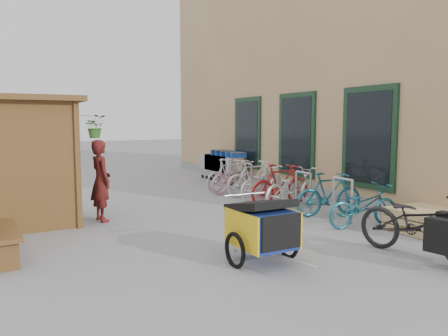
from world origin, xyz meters
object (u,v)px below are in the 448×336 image
bike_0 (363,206)px  bike_7 (229,175)px  bike_5 (253,178)px  kiosk (15,143)px  bike_4 (263,183)px  cargo_bike (423,224)px  bike_2 (292,187)px  bike_1 (329,194)px  bike_3 (281,185)px  pallet_stack (429,221)px  bike_6 (235,177)px  person_kiosk (101,181)px  child_trailer (262,226)px  shopping_carts (222,163)px

bike_0 → bike_7: bearing=7.7°
bike_5 → bike_7: (-0.14, 1.06, -0.03)m
kiosk → bike_4: kiosk is taller
cargo_bike → bike_5: bearing=73.7°
bike_4 → bike_2: bearing=167.2°
bike_1 → bike_4: 2.28m
bike_3 → bike_4: bearing=-5.1°
pallet_stack → bike_2: size_ratio=0.71×
bike_5 → bike_6: bearing=8.6°
cargo_bike → person_kiosk: (-3.46, 4.56, 0.30)m
cargo_bike → person_kiosk: bearing=117.9°
child_trailer → person_kiosk: 3.88m
kiosk → bike_3: (5.51, -0.52, -1.07)m
bike_2 → bike_4: bike_2 is taller
shopping_carts → bike_7: bearing=-112.4°
pallet_stack → cargo_bike: (-1.35, -0.90, 0.29)m
shopping_carts → person_kiosk: person_kiosk is taller
shopping_carts → cargo_bike: 8.73m
pallet_stack → bike_0: size_ratio=0.79×
bike_5 → bike_0: bearing=178.1°
pallet_stack → cargo_bike: bearing=-146.4°
cargo_bike → bike_0: 1.92m
bike_1 → bike_3: 1.43m
pallet_stack → bike_4: (-0.71, 4.20, 0.21)m
person_kiosk → shopping_carts: bearing=-57.8°
person_kiosk → bike_3: bearing=-102.3°
bike_2 → bike_7: (-0.17, 2.69, 0.01)m
shopping_carts → bike_3: 4.44m
bike_0 → person_kiosk: bearing=62.3°
cargo_bike → bike_3: size_ratio=1.23×
kiosk → bike_4: bearing=3.4°
bike_1 → bike_2: bearing=14.0°
bike_3 → bike_7: bearing=0.2°
bike_2 → bike_6: bearing=-6.0°
bike_3 → bike_6: (-0.04, 2.08, -0.05)m
bike_2 → bike_5: 1.63m
person_kiosk → kiosk: bearing=73.7°
bike_4 → bike_1: bearing=167.8°
bike_6 → bike_7: bike_7 is taller
bike_7 → child_trailer: bearing=147.4°
bike_3 → bike_6: 2.08m
kiosk → person_kiosk: (1.46, -0.21, -0.76)m
bike_3 → child_trailer: bearing=140.4°
shopping_carts → bike_0: shopping_carts is taller
shopping_carts → person_kiosk: (-4.81, -4.06, 0.20)m
bike_5 → bike_1: bearing=-179.6°
kiosk → cargo_bike: bearing=-44.1°
bike_0 → bike_2: 2.17m
person_kiosk → bike_5: person_kiosk is taller
bike_1 → bike_5: 2.76m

